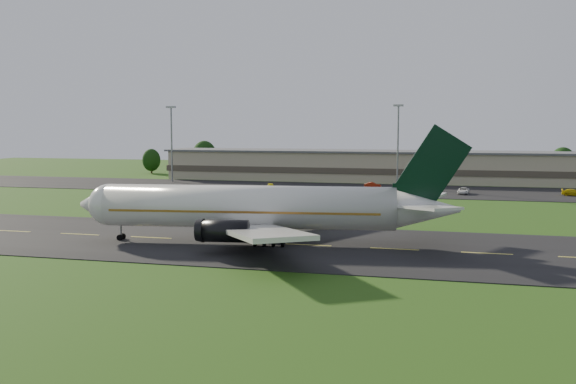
% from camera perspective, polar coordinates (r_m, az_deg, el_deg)
% --- Properties ---
extents(ground, '(360.00, 360.00, 0.00)m').
position_cam_1_polar(ground, '(82.67, 1.80, -4.79)').
color(ground, '#1F4812').
rests_on(ground, ground).
extents(taxiway, '(220.00, 30.00, 0.10)m').
position_cam_1_polar(taxiway, '(82.66, 1.80, -4.76)').
color(taxiway, black).
rests_on(taxiway, ground).
extents(apron, '(260.00, 30.00, 0.10)m').
position_cam_1_polar(apron, '(153.10, 7.57, 0.19)').
color(apron, black).
rests_on(apron, ground).
extents(airliner, '(51.17, 41.83, 15.57)m').
position_cam_1_polar(airliner, '(83.81, -2.91, -1.42)').
color(airliner, white).
rests_on(airliner, ground).
extents(terminal, '(145.00, 16.00, 8.40)m').
position_cam_1_polar(terminal, '(176.23, 10.56, 2.19)').
color(terminal, tan).
rests_on(terminal, ground).
extents(light_mast_west, '(2.40, 1.20, 20.35)m').
position_cam_1_polar(light_mast_west, '(174.99, -10.32, 5.03)').
color(light_mast_west, gray).
rests_on(light_mast_west, ground).
extents(light_mast_centre, '(2.40, 1.20, 20.35)m').
position_cam_1_polar(light_mast_centre, '(159.83, 9.75, 4.95)').
color(light_mast_centre, gray).
rests_on(light_mast_centre, ground).
extents(tree_line, '(195.25, 9.17, 10.50)m').
position_cam_1_polar(tree_line, '(186.02, 19.33, 2.47)').
color(tree_line, black).
rests_on(tree_line, ground).
extents(service_vehicle_a, '(2.85, 4.56, 1.45)m').
position_cam_1_polar(service_vehicle_a, '(152.76, -1.56, 0.52)').
color(service_vehicle_a, yellow).
rests_on(service_vehicle_a, apron).
extents(service_vehicle_b, '(4.13, 1.52, 1.35)m').
position_cam_1_polar(service_vehicle_b, '(157.36, 7.54, 0.61)').
color(service_vehicle_b, maroon).
rests_on(service_vehicle_b, apron).
extents(service_vehicle_c, '(2.86, 5.35, 1.43)m').
position_cam_1_polar(service_vehicle_c, '(147.64, 15.33, 0.11)').
color(service_vehicle_c, silver).
rests_on(service_vehicle_c, apron).
extents(service_vehicle_d, '(5.29, 3.01, 1.44)m').
position_cam_1_polar(service_vehicle_d, '(151.79, 24.06, -0.04)').
color(service_vehicle_d, gold).
rests_on(service_vehicle_d, apron).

